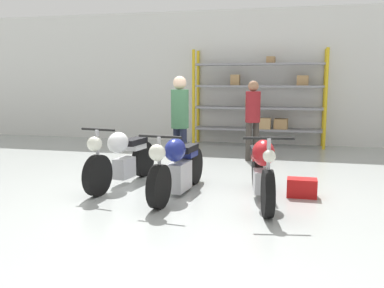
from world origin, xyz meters
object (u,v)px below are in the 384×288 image
object	(u,v)px
shelving_rack	(261,98)
person_near_rack	(253,114)
motorcycle_red	(262,170)
motorcycle_white	(122,158)
person_browsing	(180,117)
motorcycle_blue	(178,167)
toolbox	(302,188)

from	to	relation	value
shelving_rack	person_near_rack	distance (m)	2.19
motorcycle_red	person_near_rack	distance (m)	3.19
motorcycle_white	person_near_rack	xyz separation A→B (m)	(1.88, 2.73, 0.55)
shelving_rack	motorcycle_white	xyz separation A→B (m)	(-1.87, -4.91, -0.79)
shelving_rack	person_browsing	xyz separation A→B (m)	(-1.13, -3.96, -0.18)
motorcycle_blue	person_near_rack	bearing A→B (deg)	170.38
motorcycle_white	person_browsing	world-z (taller)	person_browsing
shelving_rack	motorcycle_white	size ratio (longest dim) A/B	1.68
motorcycle_red	person_near_rack	world-z (taller)	person_near_rack
person_near_rack	shelving_rack	bearing A→B (deg)	-35.77
person_browsing	motorcycle_white	bearing A→B (deg)	-4.96
person_near_rack	toolbox	bearing A→B (deg)	164.35
person_browsing	person_near_rack	size ratio (longest dim) A/B	1.05
motorcycle_white	toolbox	bearing A→B (deg)	98.32
motorcycle_blue	person_browsing	distance (m)	1.48
person_near_rack	toolbox	size ratio (longest dim) A/B	3.91
person_near_rack	person_browsing	bearing A→B (deg)	111.41
shelving_rack	motorcycle_white	bearing A→B (deg)	-110.81
person_browsing	person_near_rack	bearing A→B (deg)	-179.61
motorcycle_blue	shelving_rack	bearing A→B (deg)	176.52
person_browsing	motorcycle_blue	bearing A→B (deg)	46.64
motorcycle_white	person_browsing	xyz separation A→B (m)	(0.74, 0.95, 0.61)
motorcycle_white	person_browsing	bearing A→B (deg)	150.86
motorcycle_blue	person_near_rack	distance (m)	3.24
motorcycle_red	shelving_rack	bearing A→B (deg)	174.66
motorcycle_red	toolbox	bearing A→B (deg)	111.31
shelving_rack	toolbox	distance (m)	5.16
toolbox	motorcycle_white	bearing A→B (deg)	179.59
shelving_rack	motorcycle_red	distance (m)	5.36
person_near_rack	toolbox	distance (m)	3.07
motorcycle_red	motorcycle_blue	bearing A→B (deg)	-101.45
motorcycle_blue	motorcycle_white	bearing A→B (deg)	-103.03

